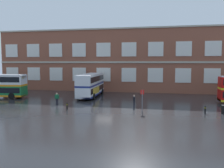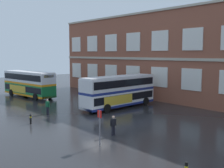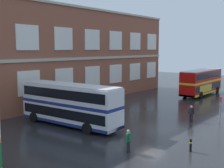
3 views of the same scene
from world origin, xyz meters
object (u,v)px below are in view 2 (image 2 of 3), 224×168
double_decker_middle (119,91)px  safety_bollard_west (31,119)px  second_passenger (113,125)px  bus_stand_flag (100,124)px  waiting_passenger (48,106)px  double_decker_near (29,84)px

double_decker_middle → safety_bollard_west: 12.35m
double_decker_middle → second_passenger: 12.37m
second_passenger → safety_bollard_west: size_ratio=1.79×
safety_bollard_west → second_passenger: bearing=23.6°
bus_stand_flag → second_passenger: bearing=117.9°
waiting_passenger → second_passenger: size_ratio=1.00×
double_decker_middle → bus_stand_flag: size_ratio=4.12×
second_passenger → bus_stand_flag: bus_stand_flag is taller
second_passenger → bus_stand_flag: bearing=-62.1°
second_passenger → bus_stand_flag: size_ratio=0.63×
bus_stand_flag → waiting_passenger: bearing=169.6°
double_decker_near → bus_stand_flag: double_decker_near is taller
waiting_passenger → safety_bollard_west: bearing=-48.9°
second_passenger → bus_stand_flag: 2.90m
double_decker_middle → safety_bollard_west: (0.52, -12.22, -1.66)m
double_decker_near → second_passenger: 25.12m
double_decker_middle → second_passenger: size_ratio=6.55×
double_decker_middle → safety_bollard_west: double_decker_middle is taller
double_decker_near → bus_stand_flag: size_ratio=4.16×
bus_stand_flag → safety_bollard_west: (-9.59, -1.13, -1.14)m
double_decker_near → waiting_passenger: bearing=-16.0°
double_decker_near → double_decker_middle: bearing=17.1°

